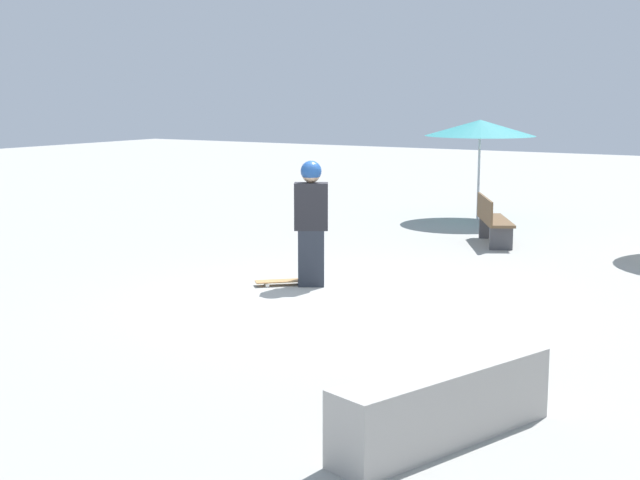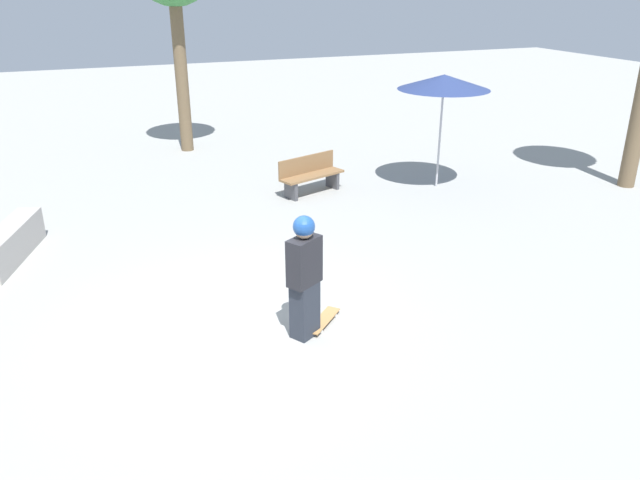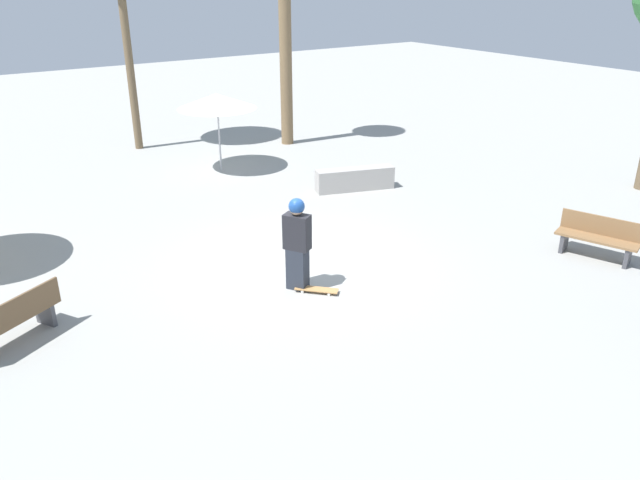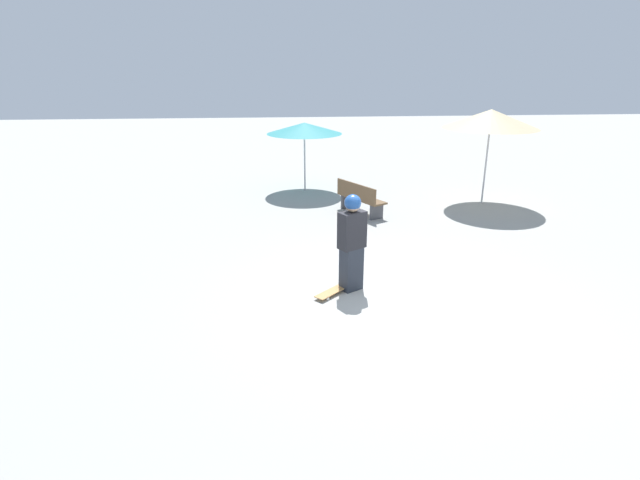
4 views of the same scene
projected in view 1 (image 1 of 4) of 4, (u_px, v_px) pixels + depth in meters
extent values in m
plane|color=#9E9E99|center=(338.00, 300.00, 11.72)|extent=(60.00, 60.00, 0.00)
cube|color=#282D38|center=(311.00, 258.00, 12.51)|extent=(0.41, 0.45, 0.80)
cube|color=#232328|center=(311.00, 206.00, 12.39)|extent=(0.46, 0.54, 0.66)
sphere|color=tan|center=(311.00, 173.00, 12.31)|extent=(0.26, 0.26, 0.26)
sphere|color=#1E478C|center=(311.00, 171.00, 12.31)|extent=(0.29, 0.29, 0.29)
cube|color=#B7844C|center=(284.00, 281.00, 12.58)|extent=(0.70, 0.72, 0.02)
cylinder|color=silver|center=(267.00, 285.00, 12.46)|extent=(0.06, 0.06, 0.05)
cylinder|color=silver|center=(265.00, 283.00, 12.62)|extent=(0.06, 0.06, 0.05)
cylinder|color=silver|center=(302.00, 284.00, 12.56)|extent=(0.06, 0.06, 0.05)
cylinder|color=silver|center=(300.00, 281.00, 12.72)|extent=(0.06, 0.06, 0.05)
cube|color=#A8A39E|center=(444.00, 405.00, 6.92)|extent=(2.14, 1.07, 0.59)
cube|color=#47474C|center=(490.00, 228.00, 16.62)|extent=(0.26, 0.38, 0.40)
cube|color=#47474C|center=(501.00, 238.00, 15.39)|extent=(0.26, 0.38, 0.40)
cube|color=brown|center=(496.00, 220.00, 15.97)|extent=(1.61, 1.17, 0.05)
cube|color=brown|center=(485.00, 208.00, 15.94)|extent=(1.41, 0.82, 0.40)
cylinder|color=#B7B7BC|center=(479.00, 173.00, 18.80)|extent=(0.05, 0.05, 2.01)
cone|color=teal|center=(480.00, 128.00, 18.65)|extent=(2.32, 2.32, 0.34)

